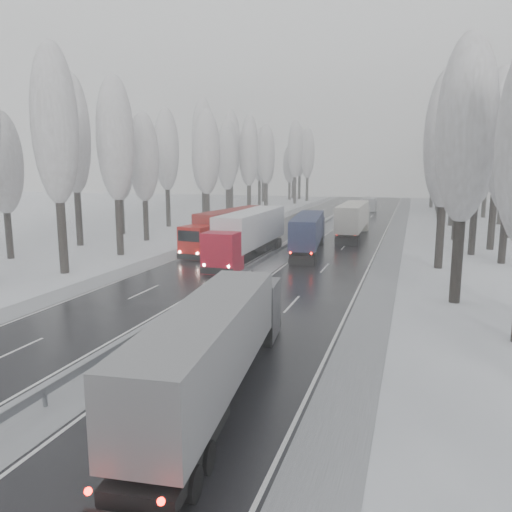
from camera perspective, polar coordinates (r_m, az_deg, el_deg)
The scene contains 58 objects.
ground at distance 23.09m, azimuth -16.37°, elevation -11.96°, with size 260.00×260.00×0.00m, color white.
carriageway_right at distance 48.88m, azimuth 9.05°, elevation -0.04°, with size 7.50×200.00×0.03m, color black.
carriageway_left at distance 51.45m, azimuth -2.58°, elevation 0.58°, with size 7.50×200.00×0.03m, color black.
median_slush at distance 49.91m, azimuth 3.09°, elevation 0.28°, with size 3.00×200.00×0.04m, color #A5A7AD.
shoulder_right at distance 48.42m, azimuth 14.85°, elevation -0.35°, with size 2.40×200.00×0.04m, color #A5A7AD.
shoulder_left at distance 53.34m, azimuth -7.58°, elevation 0.85°, with size 2.40×200.00×0.04m, color #A5A7AD.
median_guardrail at distance 49.80m, azimuth 3.09°, elevation 0.94°, with size 0.12×200.00×0.76m.
tree_16 at distance 33.48m, azimuth 22.91°, elevation 13.02°, with size 3.60×3.60×16.53m.
tree_18 at distance 44.77m, azimuth 20.92°, elevation 12.25°, with size 3.60×3.60×16.58m.
tree_19 at distance 49.28m, azimuth 27.07°, elevation 10.07°, with size 3.60×3.60×14.57m.
tree_20 at distance 53.12m, azimuth 24.12°, elevation 11.00°, with size 3.60×3.60×15.71m.
tree_21 at distance 57.44m, azimuth 26.07°, elevation 12.58°, with size 3.60×3.60×18.62m.
tree_22 at distance 63.43m, azimuth 22.29°, elevation 10.92°, with size 3.60×3.60×15.86m.
tree_24 at distance 69.04m, azimuth 22.85°, elevation 13.21°, with size 3.60×3.60×20.49m.
tree_26 at distance 79.16m, azimuth 21.89°, elevation 11.99°, with size 3.60×3.60×18.78m.
tree_27 at distance 83.88m, azimuth 26.62°, elevation 11.00°, with size 3.60×3.60×17.62m.
tree_28 at distance 89.77m, azimuth 20.63°, elevation 12.10°, with size 3.60×3.60×19.62m.
tree_29 at distance 94.33m, azimuth 25.03°, elevation 11.09°, with size 3.60×3.60×18.11m.
tree_30 at distance 99.47m, azimuth 20.44°, elevation 11.21°, with size 3.60×3.60×17.86m.
tree_31 at distance 103.89m, azimuth 23.68°, elevation 11.18°, with size 3.60×3.60×18.58m.
tree_32 at distance 106.96m, azimuth 20.28°, elevation 10.91°, with size 3.60×3.60×17.33m.
tree_33 at distance 111.09m, azimuth 21.77°, elevation 9.78°, with size 3.60×3.60×14.33m.
tree_34 at distance 114.03m, azimuth 19.68°, elevation 10.96°, with size 3.60×3.60×17.63m.
tree_35 at distance 118.67m, azimuth 24.15°, elevation 10.80°, with size 3.60×3.60×18.25m.
tree_36 at distance 123.96m, azimuth 20.19°, elevation 11.57°, with size 3.60×3.60×20.23m.
tree_37 at distance 128.34m, azimuth 23.21°, elevation 10.21°, with size 3.60×3.60×16.37m.
tree_38 at distance 134.54m, azimuth 20.70°, elevation 10.77°, with size 3.60×3.60×17.97m.
tree_39 at distance 138.68m, azimuth 21.77°, elevation 10.19°, with size 3.60×3.60×16.19m.
tree_56 at distance 42.99m, azimuth -22.00°, elevation 13.61°, with size 3.60×3.60×18.12m.
tree_57 at distance 52.03m, azimuth -26.97°, elevation 9.41°, with size 3.60×3.60×13.72m.
tree_58 at distance 50.37m, azimuth -15.79°, elevation 12.68°, with size 3.60×3.60×17.21m.
tree_59 at distance 58.09m, azimuth -20.12°, elevation 12.81°, with size 3.60×3.60×18.41m.
tree_60 at distance 59.89m, azimuth -12.74°, elevation 10.88°, with size 3.60×3.60×14.84m.
tree_61 at distance 66.31m, azimuth -15.34°, elevation 10.18°, with size 3.60×3.60×13.95m.
tree_62 at distance 66.74m, azimuth -5.68°, elevation 11.63°, with size 3.60×3.60×16.04m.
tree_63 at distance 73.76m, azimuth -10.21°, elevation 11.79°, with size 3.60×3.60×16.88m.
tree_64 at distance 76.69m, azimuth -6.00°, elevation 11.12°, with size 3.60×3.60×15.42m.
tree_65 at distance 81.16m, azimuth -6.07°, elevation 12.89°, with size 3.60×3.60×19.48m.
tree_66 at distance 85.57m, azimuth -3.32°, elevation 10.97°, with size 3.60×3.60×15.23m.
tree_67 at distance 89.83m, azimuth -3.24°, elevation 11.69°, with size 3.60×3.60×17.09m.
tree_68 at distance 91.43m, azimuth -0.84°, elevation 11.49°, with size 3.60×3.60×16.65m.
tree_69 at distance 96.87m, azimuth -2.86°, elevation 12.42°, with size 3.60×3.60×19.35m.
tree_70 at distance 100.98m, azimuth 1.14°, elevation 11.52°, with size 3.60×3.60×17.09m.
tree_71 at distance 106.27m, azimuth -0.75°, elevation 12.31°, with size 3.60×3.60×19.61m.
tree_72 at distance 110.65m, azimuth 1.21°, elevation 10.74°, with size 3.60×3.60×15.11m.
tree_73 at distance 115.34m, azimuth 0.39°, elevation 11.38°, with size 3.60×3.60×17.22m.
tree_74 at distance 120.18m, azimuth 4.51°, elevation 12.05°, with size 3.60×3.60×19.68m.
tree_75 at distance 126.38m, azimuth 0.81°, elevation 11.67°, with size 3.60×3.60×18.60m.
tree_76 at distance 129.10m, azimuth 5.92°, elevation 11.57°, with size 3.60×3.60×18.55m.
tree_77 at distance 134.20m, azimuth 3.87°, elevation 10.39°, with size 3.60×3.60×14.32m.
tree_78 at distance 136.30m, azimuth 5.03°, elevation 11.77°, with size 3.60×3.60×19.55m.
tree_79 at distance 140.78m, azimuth 4.26°, elevation 11.09°, with size 3.60×3.60×17.07m.
truck_grey_tarp at distance 18.76m, azimuth -4.40°, elevation -9.53°, with size 3.87×14.95×3.80m.
truck_blue_box at distance 50.34m, azimuth 6.04°, elevation 2.91°, with size 4.12×15.26×3.88m.
truck_cream_box at distance 62.09m, azimuth 11.10°, elevation 4.33°, with size 2.80×16.59×4.24m.
box_truck_distant at distance 100.94m, azimuth 12.92°, elevation 5.79°, with size 2.36×7.28×2.70m.
truck_red_white at distance 46.38m, azimuth -0.88°, elevation 2.76°, with size 2.84×17.37×4.44m.
truck_red_red at distance 52.55m, azimuth -3.03°, elevation 3.39°, with size 4.52×16.12×4.10m.
Camera 1 is at (12.26, -17.63, 8.51)m, focal length 35.00 mm.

